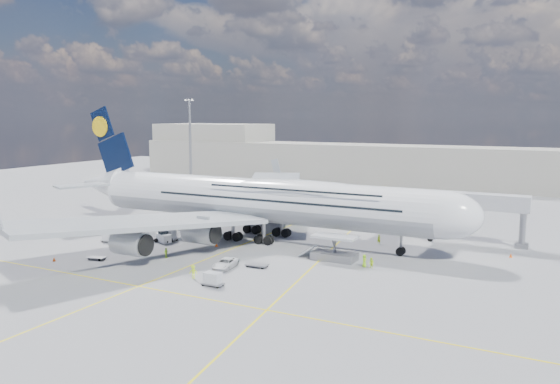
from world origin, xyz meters
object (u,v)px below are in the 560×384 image
at_px(crew_tug, 193,272).
at_px(cone_wing_left_inner, 252,217).
at_px(jet_bridge, 448,203).
at_px(dolly_back, 124,224).
at_px(catering_truck_outer, 244,195).
at_px(baggage_tug, 163,237).
at_px(dolly_row_a, 109,237).
at_px(dolly_row_b, 168,234).
at_px(light_mast, 190,146).
at_px(crew_nose, 379,239).
at_px(crew_loader, 371,263).
at_px(service_van, 225,263).
at_px(dolly_nose_far, 213,279).
at_px(crew_wing, 166,253).
at_px(cone_tail, 100,229).
at_px(catering_truck_inner, 264,209).
at_px(cone_wing_right_outer, 54,259).
at_px(cone_nose, 511,256).
at_px(dolly_nose_near, 257,265).
at_px(airliner, 259,199).
at_px(cargo_loader, 333,252).
at_px(crew_van, 364,261).
at_px(cone_wing_right_inner, 216,245).
at_px(dolly_row_c, 97,258).

bearing_deg(crew_tug, cone_wing_left_inner, 92.93).
height_order(jet_bridge, dolly_back, jet_bridge).
bearing_deg(catering_truck_outer, baggage_tug, -72.36).
bearing_deg(dolly_row_a, crew_tug, -30.31).
bearing_deg(dolly_row_b, light_mast, 119.51).
bearing_deg(crew_nose, crew_loader, -85.98).
bearing_deg(service_van, dolly_nose_far, -75.36).
height_order(catering_truck_outer, crew_loader, catering_truck_outer).
bearing_deg(crew_wing, cone_tail, 68.81).
bearing_deg(catering_truck_inner, cone_wing_right_outer, -120.71).
bearing_deg(cone_nose, crew_nose, -178.42).
distance_m(jet_bridge, dolly_nose_near, 34.51).
height_order(airliner, cargo_loader, airliner).
bearing_deg(cone_tail, cargo_loader, 0.88).
bearing_deg(crew_loader, dolly_row_a, -148.51).
bearing_deg(crew_van, cargo_loader, 40.33).
bearing_deg(cone_wing_left_inner, service_van, -65.57).
xyz_separation_m(airliner, dolly_row_a, (-21.02, -13.91, -5.98)).
bearing_deg(service_van, cone_wing_right_inner, 122.32).
bearing_deg(crew_wing, cone_wing_right_inner, -14.16).
relative_size(crew_wing, cone_wing_right_outer, 2.47).
bearing_deg(dolly_back, catering_truck_outer, 58.85).
distance_m(dolly_row_a, catering_truck_inner, 33.32).
height_order(crew_tug, cone_wing_right_inner, crew_tug).
xyz_separation_m(airliner, crew_nose, (19.55, 5.78, -6.08)).
bearing_deg(catering_truck_outer, jet_bridge, -18.80).
relative_size(dolly_row_c, cone_nose, 4.42).
height_order(light_mast, crew_loader, light_mast).
distance_m(dolly_nose_far, crew_loader, 22.51).
relative_size(cargo_loader, dolly_row_c, 3.05).
bearing_deg(cargo_loader, dolly_row_c, -152.95).
distance_m(light_mast, baggage_tug, 53.94).
distance_m(jet_bridge, cone_wing_left_inner, 40.77).
height_order(cone_wing_left_inner, cone_tail, cone_tail).
bearing_deg(baggage_tug, dolly_nose_near, 7.48).
bearing_deg(dolly_row_a, dolly_nose_far, -29.98).
xyz_separation_m(crew_tug, cone_nose, (35.92, 30.48, -0.58)).
distance_m(airliner, crew_van, 24.30).
distance_m(crew_wing, cone_wing_right_outer, 16.09).
distance_m(jet_bridge, dolly_row_b, 47.05).
height_order(cone_wing_right_inner, cone_wing_right_outer, cone_wing_right_inner).
height_order(jet_bridge, cone_wing_right_inner, jet_bridge).
height_order(catering_truck_inner, crew_wing, catering_truck_inner).
relative_size(airliner, baggage_tug, 23.49).
height_order(airliner, cone_wing_right_outer, airliner).
height_order(light_mast, baggage_tug, light_mast).
bearing_deg(dolly_nose_near, cone_wing_right_inner, 143.55).
bearing_deg(cone_wing_right_inner, crew_loader, -1.96).
bearing_deg(catering_truck_outer, crew_loader, -38.26).
distance_m(service_van, crew_van, 19.45).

